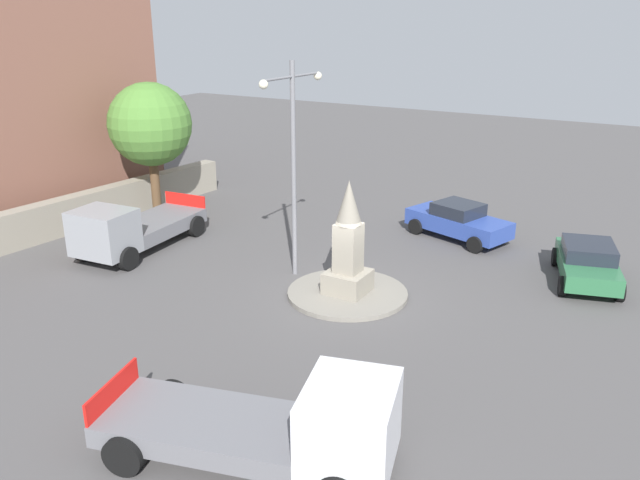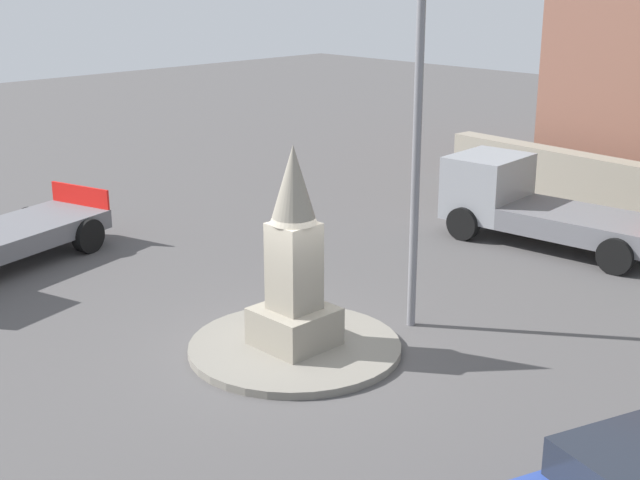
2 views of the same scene
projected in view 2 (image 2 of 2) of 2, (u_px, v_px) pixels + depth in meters
The scene contains 5 objects.
ground_plane at pixel (295, 351), 15.77m from camera, with size 80.00×80.00×0.00m, color #4F4C4C.
traffic_island at pixel (295, 347), 15.74m from camera, with size 3.82×3.82×0.14m, color gray.
monument at pixel (294, 264), 15.27m from camera, with size 1.26×1.26×3.63m.
streetlamp at pixel (418, 100), 15.62m from camera, with size 3.39×0.28×7.11m.
truck_grey_parked_left at pixel (532, 204), 21.81m from camera, with size 5.67×2.72×2.02m.
Camera 2 is at (-10.63, 9.80, 6.61)m, focal length 49.18 mm.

